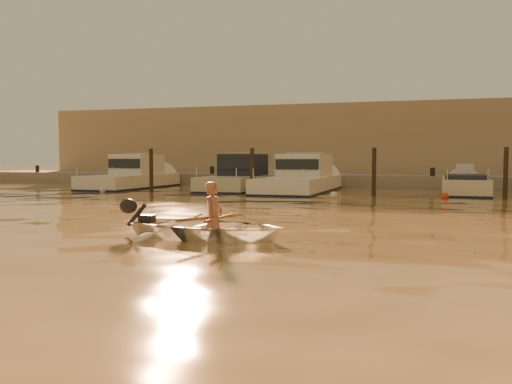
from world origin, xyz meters
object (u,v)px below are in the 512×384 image
(person, at_px, (214,218))
(moored_boat_2, at_px, (301,178))
(moored_boat_1, at_px, (239,177))
(waterfront_building, at_px, (402,144))
(dinghy, at_px, (209,228))
(moored_boat_3, at_px, (465,189))
(moored_boat_0, at_px, (131,176))

(person, xyz_separation_m, moored_boat_2, (-2.03, 15.56, 0.21))
(moored_boat_1, bearing_deg, waterfront_building, 57.85)
(dinghy, xyz_separation_m, moored_boat_2, (-1.93, 15.55, 0.41))
(dinghy, bearing_deg, moored_boat_1, 22.90)
(person, distance_m, waterfront_building, 26.70)
(dinghy, height_order, waterfront_building, waterfront_building)
(moored_boat_1, height_order, waterfront_building, waterfront_building)
(person, xyz_separation_m, moored_boat_1, (-5.10, 15.56, 0.21))
(dinghy, bearing_deg, moored_boat_3, -13.83)
(moored_boat_3, bearing_deg, person, -108.58)
(moored_boat_2, relative_size, waterfront_building, 0.19)
(person, distance_m, moored_boat_0, 19.11)
(moored_boat_1, xyz_separation_m, moored_boat_2, (3.07, 0.00, 0.00))
(moored_boat_3, bearing_deg, moored_boat_1, 180.00)
(person, bearing_deg, moored_boat_2, 12.51)
(moored_boat_1, xyz_separation_m, moored_boat_3, (10.33, 0.00, -0.40))
(moored_boat_0, height_order, moored_boat_1, same)
(moored_boat_0, xyz_separation_m, moored_boat_1, (5.99, 0.00, 0.00))
(dinghy, relative_size, moored_boat_3, 0.58)
(moored_boat_1, relative_size, moored_boat_2, 0.79)
(moored_boat_2, bearing_deg, moored_boat_3, 0.00)
(person, xyz_separation_m, moored_boat_3, (5.23, 15.56, -0.19))
(dinghy, relative_size, moored_boat_1, 0.46)
(dinghy, height_order, moored_boat_0, moored_boat_0)
(dinghy, distance_m, person, 0.23)
(dinghy, xyz_separation_m, person, (0.10, -0.01, 0.21))
(person, distance_m, moored_boat_3, 16.42)
(moored_boat_2, xyz_separation_m, moored_boat_3, (7.26, 0.00, -0.40))
(moored_boat_0, distance_m, moored_boat_3, 16.32)
(dinghy, height_order, moored_boat_2, moored_boat_2)
(person, bearing_deg, dinghy, 90.00)
(moored_boat_2, bearing_deg, moored_boat_1, 180.00)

